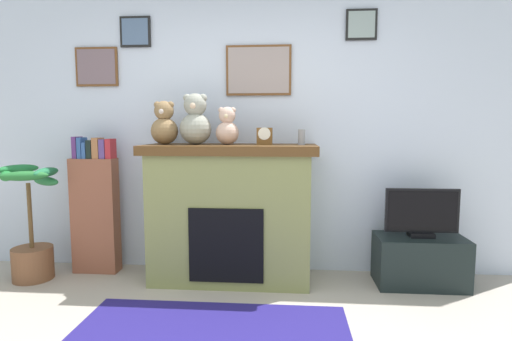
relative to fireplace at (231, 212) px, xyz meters
name	(u,v)px	position (x,y,z in m)	size (l,w,h in m)	color
back_wall	(250,132)	(0.13, 0.35, 0.70)	(5.20, 0.15, 2.60)	silver
fireplace	(231,212)	(0.00, 0.00, 0.00)	(1.48, 0.63, 1.20)	olive
bookshelf	(95,209)	(-1.28, 0.09, -0.01)	(0.41, 0.16, 1.26)	brown
potted_plant	(32,237)	(-1.75, -0.15, -0.22)	(0.55, 0.56, 1.02)	brown
tv_stand	(420,261)	(1.63, -0.01, -0.39)	(0.74, 0.40, 0.42)	black
television	(422,214)	(1.63, -0.01, 0.02)	(0.60, 0.14, 0.41)	black
area_rug	(211,332)	(0.00, -0.96, -0.60)	(1.84, 0.90, 0.01)	navy
candle_jar	(302,137)	(0.61, -0.02, 0.66)	(0.06, 0.06, 0.13)	gray
mantel_clock	(265,136)	(0.30, -0.02, 0.67)	(0.13, 0.10, 0.15)	brown
teddy_bear_cream	(164,125)	(-0.57, -0.02, 0.76)	(0.23, 0.23, 0.38)	olive
teddy_bear_brown	(195,122)	(-0.30, -0.02, 0.79)	(0.27, 0.27, 0.44)	gray
teddy_bear_tan	(227,128)	(-0.02, -0.02, 0.74)	(0.20, 0.20, 0.32)	#D0A998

